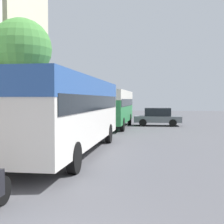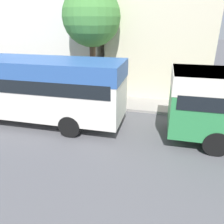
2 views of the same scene
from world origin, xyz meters
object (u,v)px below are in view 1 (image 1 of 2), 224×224
Objects in this scene: bus_following at (112,104)px; pedestrian_near_curb at (70,116)px; car_crossing at (158,117)px; bus_lead at (69,105)px.

bus_following is 3.61m from pedestrian_near_curb.
car_crossing is (3.74, 2.32, -1.16)m from bus_following.
bus_lead reaches higher than bus_following.
pedestrian_near_curb is at bearing -156.27° from bus_following.
bus_lead is at bearing 165.70° from car_crossing.
bus_lead is 6.77× the size of pedestrian_near_curb.
bus_lead is 15.27m from car_crossing.
pedestrian_near_curb is at bearing 105.99° from bus_lead.
car_crossing is 2.45× the size of pedestrian_near_curb.
bus_following is at bearing 121.78° from car_crossing.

